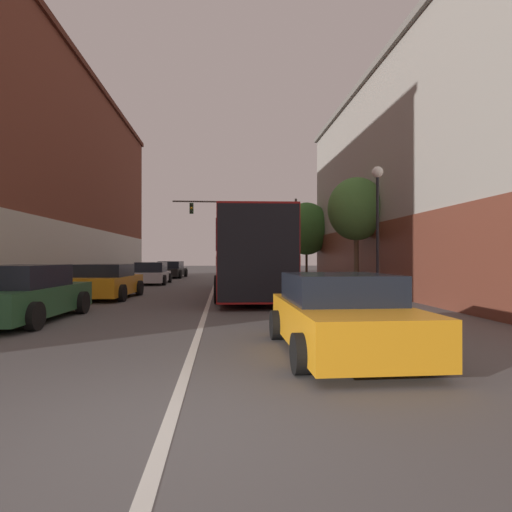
{
  "coord_description": "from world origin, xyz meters",
  "views": [
    {
      "loc": [
        0.52,
        -3.71,
        1.61
      ],
      "look_at": [
        1.9,
        13.06,
        1.69
      ],
      "focal_mm": 28.0,
      "sensor_mm": 36.0,
      "label": 1
    }
  ],
  "objects": [
    {
      "name": "street_lamp",
      "position": [
        5.9,
        9.83,
        3.22
      ],
      "size": [
        0.4,
        0.4,
        4.82
      ],
      "color": "black",
      "rests_on": "ground_plane"
    },
    {
      "name": "parked_car_left_near",
      "position": [
        -4.1,
        12.54,
        0.66
      ],
      "size": [
        2.29,
        4.07,
        1.37
      ],
      "rotation": [
        0.0,
        0.0,
        1.52
      ],
      "color": "orange",
      "rests_on": "ground_plane"
    },
    {
      "name": "parked_car_left_far",
      "position": [
        -4.44,
        6.8,
        0.68
      ],
      "size": [
        2.05,
        4.41,
        1.43
      ],
      "rotation": [
        0.0,
        0.0,
        1.53
      ],
      "color": "#285633",
      "rests_on": "ground_plane"
    },
    {
      "name": "bus",
      "position": [
        1.77,
        13.99,
        1.86
      ],
      "size": [
        3.15,
        11.86,
        3.3
      ],
      "rotation": [
        0.0,
        0.0,
        1.54
      ],
      "color": "maroon",
      "rests_on": "ground_plane"
    },
    {
      "name": "street_tree_near",
      "position": [
        6.75,
        14.56,
        3.9
      ],
      "size": [
        2.69,
        2.42,
        5.4
      ],
      "color": "brown",
      "rests_on": "ground_plane"
    },
    {
      "name": "building_right_storefront",
      "position": [
        12.07,
        13.45,
        5.4
      ],
      "size": [
        9.58,
        24.51,
        10.56
      ],
      "color": "#9E998E",
      "rests_on": "ground_plane"
    },
    {
      "name": "parked_car_left_mid",
      "position": [
        -3.9,
        21.42,
        0.64
      ],
      "size": [
        2.08,
        4.27,
        1.35
      ],
      "rotation": [
        0.0,
        0.0,
        1.58
      ],
      "color": "silver",
      "rests_on": "ground_plane"
    },
    {
      "name": "parked_car_left_distant",
      "position": [
        -3.72,
        29.35,
        0.65
      ],
      "size": [
        2.32,
        4.77,
        1.34
      ],
      "rotation": [
        0.0,
        0.0,
        1.51
      ],
      "color": "black",
      "rests_on": "ground_plane"
    },
    {
      "name": "building_left_brick",
      "position": [
        -9.93,
        16.26,
        5.87
      ],
      "size": [
        7.21,
        30.29,
        11.51
      ],
      "color": "brown",
      "rests_on": "ground_plane"
    },
    {
      "name": "traffic_signal_gantry",
      "position": [
        3.14,
        26.38,
        4.53
      ],
      "size": [
        9.39,
        0.36,
        6.15
      ],
      "color": "#514C47",
      "rests_on": "ground_plane"
    },
    {
      "name": "street_tree_far",
      "position": [
        6.49,
        24.57,
        3.72
      ],
      "size": [
        3.42,
        3.08,
        5.6
      ],
      "color": "#3D2D1E",
      "rests_on": "ground_plane"
    },
    {
      "name": "hatchback_foreground",
      "position": [
        2.54,
        2.99,
        0.63
      ],
      "size": [
        2.17,
        3.85,
        1.33
      ],
      "rotation": [
        0.0,
        0.0,
        1.58
      ],
      "color": "orange",
      "rests_on": "ground_plane"
    },
    {
      "name": "lane_center_line",
      "position": [
        0.0,
        15.2,
        0.0
      ],
      "size": [
        0.14,
        42.39,
        0.01
      ],
      "color": "silver",
      "rests_on": "ground_plane"
    },
    {
      "name": "ground_plane",
      "position": [
        0.0,
        0.0,
        0.0
      ],
      "size": [
        160.0,
        160.0,
        0.0
      ],
      "primitive_type": "plane",
      "color": "#565454"
    }
  ]
}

